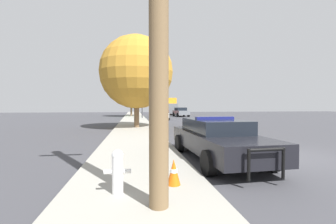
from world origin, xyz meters
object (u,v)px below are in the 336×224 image
object	(u,v)px
tree_sidewalk_far	(131,88)
fire_hydrant	(118,170)
police_car	(217,138)
car_background_distant	(163,111)
traffic_light	(152,88)
car_background_oncoming	(181,112)
car_background_midblock	(161,114)
tree_sidewalk_near	(136,72)
traffic_cone	(174,172)
box_truck	(170,106)

from	to	relation	value
tree_sidewalk_far	fire_hydrant	bearing A→B (deg)	-89.90
police_car	car_background_distant	xyz separation A→B (m)	(2.66, 34.30, -0.01)
police_car	fire_hydrant	size ratio (longest dim) A/B	6.17
traffic_light	car_background_oncoming	world-z (taller)	traffic_light
car_background_midblock	tree_sidewalk_far	world-z (taller)	tree_sidewalk_far
car_background_midblock	police_car	bearing A→B (deg)	-88.00
car_background_distant	tree_sidewalk_near	xyz separation A→B (m)	(-5.13, -24.11, 3.60)
tree_sidewalk_far	car_background_midblock	bearing A→B (deg)	-65.89
police_car	fire_hydrant	distance (m)	4.09
tree_sidewalk_near	traffic_cone	distance (m)	13.27
traffic_light	tree_sidewalk_near	world-z (taller)	tree_sidewalk_near
car_background_midblock	tree_sidewalk_far	xyz separation A→B (m)	(-3.76, 8.41, 3.92)
car_background_oncoming	tree_sidewalk_near	bearing A→B (deg)	64.57
fire_hydrant	traffic_light	world-z (taller)	traffic_light
box_truck	tree_sidewalk_near	distance (m)	27.87
traffic_cone	fire_hydrant	bearing A→B (deg)	-165.32
car_background_distant	car_background_oncoming	bearing A→B (deg)	-63.63
car_background_oncoming	box_truck	world-z (taller)	box_truck
box_truck	car_background_oncoming	bearing A→B (deg)	96.70
car_background_distant	car_background_midblock	distance (m)	13.33
police_car	box_truck	xyz separation A→B (m)	(4.47, 37.06, 1.03)
fire_hydrant	traffic_cone	size ratio (longest dim) A/B	1.54
car_background_midblock	tree_sidewalk_near	size ratio (longest dim) A/B	0.60
tree_sidewalk_near	car_background_midblock	bearing A→B (deg)	73.76
fire_hydrant	tree_sidewalk_far	bearing A→B (deg)	90.10
fire_hydrant	tree_sidewalk_near	distance (m)	13.50
box_truck	tree_sidewalk_far	world-z (taller)	tree_sidewalk_far
police_car	traffic_cone	xyz separation A→B (m)	(-1.89, -2.47, -0.31)
car_background_distant	box_truck	world-z (taller)	box_truck
car_background_oncoming	tree_sidewalk_near	size ratio (longest dim) A/B	0.62
police_car	tree_sidewalk_far	bearing A→B (deg)	-86.38
car_background_oncoming	tree_sidewalk_far	bearing A→B (deg)	-7.46
tree_sidewalk_far	traffic_cone	xyz separation A→B (m)	(1.17, -31.99, -4.24)
police_car	box_truck	bearing A→B (deg)	-99.19
police_car	tree_sidewalk_near	xyz separation A→B (m)	(-2.48, 10.19, 3.60)
fire_hydrant	traffic_light	distance (m)	26.42
car_background_oncoming	car_background_distant	distance (m)	5.77
traffic_light	car_background_oncoming	distance (m)	8.47
police_car	tree_sidewalk_far	world-z (taller)	tree_sidewalk_far
fire_hydrant	car_background_distant	distance (m)	37.49
car_background_midblock	tree_sidewalk_near	distance (m)	11.92
car_background_distant	box_truck	bearing A→B (deg)	59.43
fire_hydrant	box_truck	bearing A→B (deg)	79.36
car_background_distant	box_truck	size ratio (longest dim) A/B	0.63
police_car	tree_sidewalk_far	distance (m)	29.94
fire_hydrant	tree_sidewalk_near	bearing A→B (deg)	87.65
police_car	car_background_midblock	world-z (taller)	police_car
car_background_midblock	traffic_cone	bearing A→B (deg)	-92.36
police_car	car_background_midblock	size ratio (longest dim) A/B	1.23
car_background_midblock	traffic_cone	distance (m)	23.73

